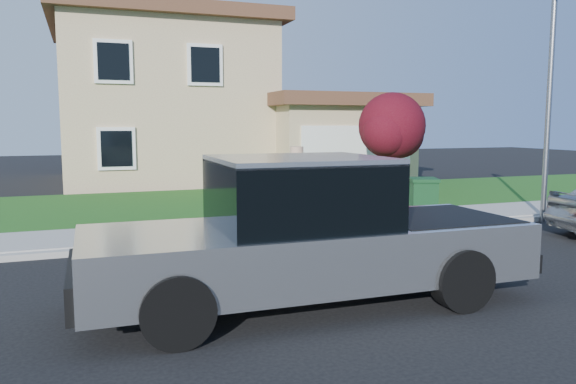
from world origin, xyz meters
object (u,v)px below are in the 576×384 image
Objects in this scene: woman at (297,204)px; trash_bin at (423,200)px; ornamental_tree at (393,129)px; street_lamp at (551,94)px; pickup_truck at (307,236)px.

woman is 4.10m from trash_bin.
ornamental_tree is at bearing -154.08° from woman.
trash_bin is at bearing -113.57° from ornamental_tree.
ornamental_tree is 5.99m from street_lamp.
trash_bin is (4.72, 4.30, -0.27)m from pickup_truck.
street_lamp reaches higher than trash_bin.
ornamental_tree is 6.15m from trash_bin.
ornamental_tree reaches higher than trash_bin.
pickup_truck is at bearing -126.07° from ornamental_tree.
pickup_truck is at bearing 49.22° from woman.
trash_bin is 4.18m from street_lamp.
ornamental_tree reaches higher than pickup_truck.
street_lamp is (7.12, 1.11, 2.21)m from woman.
street_lamp is (8.04, 3.89, 2.24)m from pickup_truck.
pickup_truck is 5.96× the size of trash_bin.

